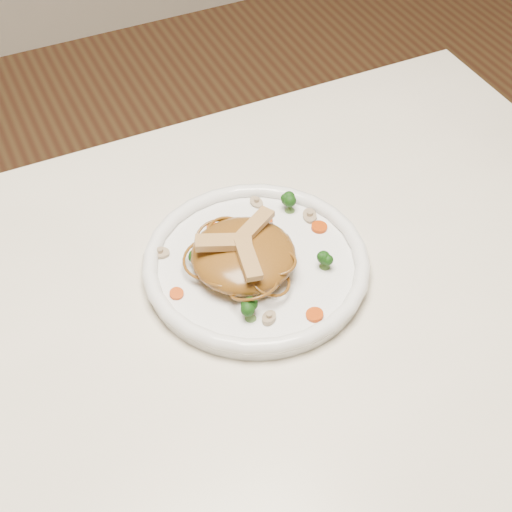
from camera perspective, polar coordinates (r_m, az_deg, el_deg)
name	(u,v)px	position (r m, az deg, el deg)	size (l,w,h in m)	color
table	(229,373)	(1.01, -2.01, -8.65)	(1.20, 0.80, 0.75)	#F2E6CD
plate	(256,268)	(0.98, 0.00, -0.89)	(0.29, 0.29, 0.02)	white
noodle_mound	(243,255)	(0.95, -0.94, 0.07)	(0.13, 0.13, 0.04)	brown
chicken_a	(255,224)	(0.95, -0.05, 2.35)	(0.06, 0.02, 0.01)	tan
chicken_b	(224,242)	(0.93, -2.42, 1.02)	(0.07, 0.02, 0.01)	tan
chicken_c	(248,259)	(0.91, -0.58, -0.24)	(0.06, 0.02, 0.01)	tan
broccoli_0	(290,202)	(1.03, 2.55, 4.04)	(0.03, 0.03, 0.03)	#18470E
broccoli_1	(197,257)	(0.96, -4.42, -0.04)	(0.02, 0.02, 0.03)	#18470E
broccoli_2	(251,310)	(0.90, -0.40, -4.00)	(0.03, 0.03, 0.03)	#18470E
broccoli_3	(325,258)	(0.96, 5.18, -0.16)	(0.03, 0.03, 0.03)	#18470E
carrot_0	(266,221)	(1.02, 0.71, 2.63)	(0.02, 0.02, 0.01)	#B74006
carrot_1	(177,294)	(0.94, -5.92, -2.80)	(0.02, 0.02, 0.01)	#B74006
carrot_2	(319,227)	(1.02, 4.72, 2.15)	(0.02, 0.02, 0.01)	#B74006
carrot_3	(214,229)	(1.01, -3.15, 2.05)	(0.02, 0.02, 0.01)	#B74006
carrot_4	(315,315)	(0.92, 4.38, -4.38)	(0.02, 0.02, 0.01)	#B74006
mushroom_0	(269,318)	(0.91, 0.97, -4.62)	(0.02, 0.02, 0.01)	tan
mushroom_1	(310,216)	(1.03, 4.02, 2.97)	(0.03, 0.03, 0.01)	tan
mushroom_2	(160,253)	(0.99, -7.12, 0.21)	(0.02, 0.02, 0.01)	tan
mushroom_3	(256,203)	(1.05, 0.03, 3.99)	(0.02, 0.02, 0.01)	tan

